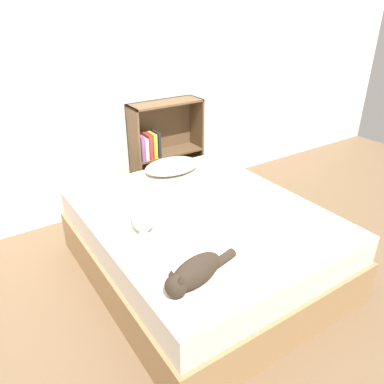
% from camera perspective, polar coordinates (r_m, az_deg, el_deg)
% --- Properties ---
extents(ground_plane, '(8.00, 8.00, 0.00)m').
position_cam_1_polar(ground_plane, '(3.06, 1.51, -11.76)').
color(ground_plane, brown).
extents(wall_back, '(8.00, 0.06, 2.50)m').
position_cam_1_polar(wall_back, '(3.67, -11.35, 16.08)').
color(wall_back, white).
rests_on(wall_back, ground_plane).
extents(bed, '(1.60, 1.90, 0.54)m').
position_cam_1_polar(bed, '(2.90, 1.57, -7.66)').
color(bed, '#99754C').
rests_on(bed, ground_plane).
extents(pillow, '(0.52, 0.34, 0.11)m').
position_cam_1_polar(pillow, '(3.38, -3.06, 3.96)').
color(pillow, beige).
rests_on(pillow, bed).
extents(cat_light, '(0.32, 0.46, 0.15)m').
position_cam_1_polar(cat_light, '(2.60, -7.36, -3.54)').
color(cat_light, white).
rests_on(cat_light, bed).
extents(cat_dark, '(0.53, 0.23, 0.15)m').
position_cam_1_polar(cat_dark, '(2.06, 0.34, -12.21)').
color(cat_dark, '#33281E').
rests_on(cat_dark, bed).
extents(bookshelf, '(0.75, 0.26, 1.05)m').
position_cam_1_polar(bookshelf, '(3.90, -4.55, 6.35)').
color(bookshelf, brown).
rests_on(bookshelf, ground_plane).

